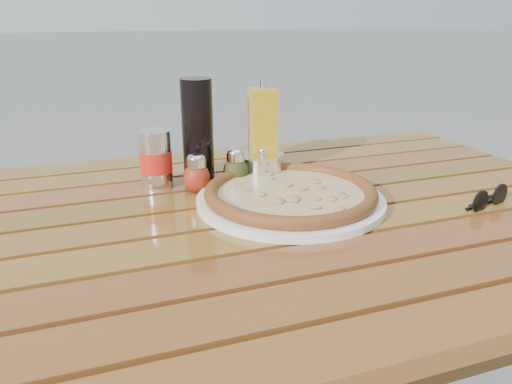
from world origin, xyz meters
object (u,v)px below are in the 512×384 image
object	(u,v)px
table	(260,247)
plate	(290,200)
oregano_shaker	(236,167)
sunglasses	(489,199)
parmesan_tin	(262,166)
olive_oil_cruet	(263,131)
soda_can	(156,159)
dark_bottle	(198,131)
pepper_shaker	(197,174)
pizza	(290,193)

from	to	relation	value
table	plate	bearing A→B (deg)	11.36
oregano_shaker	sunglasses	bearing A→B (deg)	-34.73
parmesan_tin	olive_oil_cruet	bearing A→B (deg)	67.67
soda_can	parmesan_tin	world-z (taller)	soda_can
plate	dark_bottle	size ratio (longest dim) A/B	1.64
plate	olive_oil_cruet	world-z (taller)	olive_oil_cruet
table	pepper_shaker	distance (m)	0.20
dark_bottle	soda_can	size ratio (longest dim) A/B	1.83
pepper_shaker	table	bearing A→B (deg)	-59.13
dark_bottle	olive_oil_cruet	bearing A→B (deg)	4.42
soda_can	olive_oil_cruet	size ratio (longest dim) A/B	0.57
pepper_shaker	oregano_shaker	distance (m)	0.09
plate	sunglasses	world-z (taller)	sunglasses
oregano_shaker	sunglasses	world-z (taller)	oregano_shaker
table	soda_can	size ratio (longest dim) A/B	11.67
pizza	dark_bottle	size ratio (longest dim) A/B	2.00
dark_bottle	olive_oil_cruet	xyz separation A→B (m)	(0.15, 0.01, -0.01)
pizza	parmesan_tin	xyz separation A→B (m)	(-0.00, 0.16, 0.01)
plate	soda_can	bearing A→B (deg)	139.63
pizza	pepper_shaker	size ratio (longest dim) A/B	5.36
pepper_shaker	olive_oil_cruet	size ratio (longest dim) A/B	0.39
table	dark_bottle	size ratio (longest dim) A/B	6.36
pizza	soda_can	xyz separation A→B (m)	(-0.22, 0.19, 0.04)
olive_oil_cruet	sunglasses	distance (m)	0.48
oregano_shaker	olive_oil_cruet	xyz separation A→B (m)	(0.08, 0.06, 0.06)
oregano_shaker	table	bearing A→B (deg)	-91.46
plate	pepper_shaker	xyz separation A→B (m)	(-0.15, 0.13, 0.03)
soda_can	sunglasses	distance (m)	0.66
table	pizza	distance (m)	0.12
olive_oil_cruet	table	bearing A→B (deg)	-111.80
dark_bottle	oregano_shaker	bearing A→B (deg)	-37.99
sunglasses	oregano_shaker	bearing A→B (deg)	130.49
pizza	sunglasses	size ratio (longest dim) A/B	4.01
table	pizza	size ratio (longest dim) A/B	3.18
pepper_shaker	oregano_shaker	bearing A→B (deg)	9.98
pepper_shaker	olive_oil_cruet	world-z (taller)	olive_oil_cruet
table	plate	distance (m)	0.11
soda_can	sunglasses	size ratio (longest dim) A/B	1.09
table	olive_oil_cruet	distance (m)	0.29
plate	pizza	bearing A→B (deg)	180.00
plate	pizza	world-z (taller)	pizza
parmesan_tin	sunglasses	size ratio (longest dim) A/B	1.13
soda_can	parmesan_tin	xyz separation A→B (m)	(0.22, -0.03, -0.03)
pizza	pepper_shaker	bearing A→B (deg)	139.97
plate	sunglasses	xyz separation A→B (m)	(0.35, -0.14, 0.01)
table	sunglasses	bearing A→B (deg)	-17.07
dark_bottle	soda_can	bearing A→B (deg)	-176.19
plate	oregano_shaker	distance (m)	0.16
dark_bottle	olive_oil_cruet	size ratio (longest dim) A/B	1.05
pizza	parmesan_tin	distance (m)	0.16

